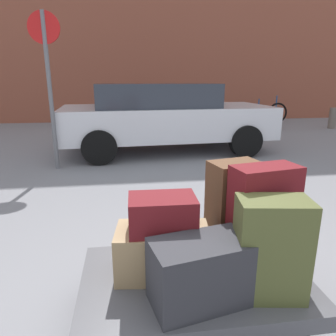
% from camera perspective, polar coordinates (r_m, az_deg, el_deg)
% --- Properties ---
extents(ground_plane, '(60.00, 60.00, 0.00)m').
position_cam_1_polar(ground_plane, '(2.24, 4.68, -26.22)').
color(ground_plane, gray).
extents(luggage_cart, '(1.37, 0.86, 0.34)m').
position_cam_1_polar(luggage_cart, '(2.06, 4.86, -20.60)').
color(luggage_cart, '#4C4C51').
rests_on(luggage_cart, ground_plane).
extents(duffel_bag_tan_rear_right, '(0.59, 0.37, 0.30)m').
position_cam_1_polar(duffel_bag_tan_rear_right, '(1.97, -1.00, -15.01)').
color(duffel_bag_tan_rear_right, '#9E7F56').
rests_on(duffel_bag_tan_rear_right, luggage_cart).
extents(suitcase_olive_rear_left, '(0.40, 0.28, 0.56)m').
position_cam_1_polar(suitcase_olive_rear_left, '(1.82, 18.26, -13.83)').
color(suitcase_olive_rear_left, '#4C5128').
rests_on(suitcase_olive_rear_left, luggage_cart).
extents(suitcase_maroon_front_right, '(0.43, 0.27, 0.67)m').
position_cam_1_polar(suitcase_maroon_front_right, '(2.02, 16.81, -8.91)').
color(suitcase_maroon_front_right, maroon).
rests_on(suitcase_maroon_front_right, luggage_cart).
extents(duffel_bag_charcoal_front_left, '(0.57, 0.40, 0.36)m').
position_cam_1_polar(duffel_bag_charcoal_front_left, '(1.75, 5.98, -18.36)').
color(duffel_bag_charcoal_front_left, '#2D2D33').
rests_on(duffel_bag_charcoal_front_left, luggage_cart).
extents(suitcase_brown_stacked_top, '(0.37, 0.30, 0.64)m').
position_cam_1_polar(suitcase_brown_stacked_top, '(2.17, 11.87, -7.15)').
color(suitcase_brown_stacked_top, '#51331E').
rests_on(suitcase_brown_stacked_top, luggage_cart).
extents(duffel_bag_maroon_topmost_pile, '(0.40, 0.27, 0.21)m').
position_cam_1_polar(duffel_bag_maroon_topmost_pile, '(1.85, -1.04, -8.29)').
color(duffel_bag_maroon_topmost_pile, maroon).
rests_on(duffel_bag_maroon_topmost_pile, duffel_bag_tan_rear_right).
extents(parked_car, '(4.41, 2.15, 1.42)m').
position_cam_1_polar(parked_car, '(6.67, -0.74, 9.50)').
color(parked_car, silver).
rests_on(parked_car, ground_plane).
extents(bicycle_leaning, '(1.76, 0.10, 0.96)m').
position_cam_1_polar(bicycle_leaning, '(11.56, 17.03, 9.58)').
color(bicycle_leaning, black).
rests_on(bicycle_leaning, ground_plane).
extents(bollard_kerb_near, '(0.23, 0.23, 0.65)m').
position_cam_1_polar(bollard_kerb_near, '(9.73, 12.16, 8.57)').
color(bollard_kerb_near, '#72665B').
rests_on(bollard_kerb_near, ground_plane).
extents(bollard_kerb_mid, '(0.23, 0.23, 0.65)m').
position_cam_1_polar(bollard_kerb_mid, '(10.28, 19.51, 8.39)').
color(bollard_kerb_mid, '#72665B').
rests_on(bollard_kerb_mid, ground_plane).
extents(bollard_kerb_far, '(0.23, 0.23, 0.65)m').
position_cam_1_polar(bollard_kerb_far, '(11.22, 27.84, 8.03)').
color(bollard_kerb_far, '#72665B').
rests_on(bollard_kerb_far, ground_plane).
extents(no_parking_sign, '(0.50, 0.07, 2.53)m').
position_cam_1_polar(no_parking_sign, '(5.61, -20.96, 15.45)').
color(no_parking_sign, slate).
rests_on(no_parking_sign, ground_plane).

